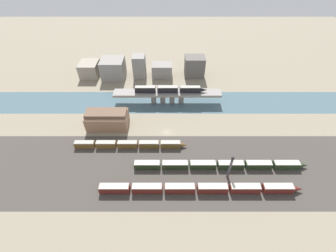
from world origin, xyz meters
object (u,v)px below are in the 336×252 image
Objects in this scene: train_yard_far at (131,144)px; train_on_bridge at (171,89)px; train_yard_near at (201,189)px; warehouse_building at (108,119)px; train_yard_mid at (221,165)px; signal_tower at (231,168)px.

train_on_bridge is at bearing 61.86° from train_yard_far.
train_yard_near is 62.10m from warehouse_building.
train_yard_mid is 63.87m from warehouse_building.
train_yard_far is at bearing 142.14° from train_yard_near.
train_yard_far is at bearing 163.49° from train_yard_mid.
train_yard_mid is 7.65m from signal_tower.
warehouse_building reaches higher than train_yard_far.
train_yard_mid is 5.89× the size of signal_tower.
train_yard_far is (-42.96, 12.74, 0.04)m from train_yard_mid.
train_yard_mid is at bearing 49.71° from train_yard_near.
train_yard_mid is at bearing 116.01° from signal_tower.
train_yard_near is (12.15, -63.08, -7.66)m from train_on_bridge.
train_yard_near is at bearing -79.10° from train_on_bridge.
train_yard_mid is at bearing -26.73° from warehouse_building.
train_yard_near is at bearing -37.86° from train_yard_far.
train_on_bridge is at bearing 100.90° from train_yard_near.
train_on_bridge reaches higher than train_yard_mid.
signal_tower reaches higher than train_yard_mid.
train_yard_far is 2.55× the size of warehouse_building.
warehouse_building is at bearing 131.28° from train_yard_far.
train_yard_far is 21.45m from warehouse_building.
train_yard_far is 49.22m from signal_tower.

